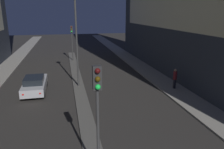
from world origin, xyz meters
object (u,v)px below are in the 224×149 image
traffic_light_mid (72,35)px  car_left_lane (35,84)px  street_lamp (76,18)px  pedestrian_on_right_sidewalk (175,78)px  traffic_light_near (97,99)px

traffic_light_mid → car_left_lane: size_ratio=1.03×
street_lamp → car_left_lane: (-3.75, -0.62, -5.44)m
car_left_lane → pedestrian_on_right_sidewalk: size_ratio=2.59×
car_left_lane → traffic_light_near: bearing=-71.6°
traffic_light_near → car_left_lane: bearing=108.4°
traffic_light_near → street_lamp: 12.20m
pedestrian_on_right_sidewalk → car_left_lane: bearing=171.0°
pedestrian_on_right_sidewalk → traffic_light_near: bearing=-131.5°
traffic_light_near → pedestrian_on_right_sidewalk: (8.32, 9.39, -2.53)m
traffic_light_near → traffic_light_mid: bearing=90.0°
traffic_light_mid → street_lamp: size_ratio=0.58×
traffic_light_mid → street_lamp: (0.00, -11.24, 2.58)m
street_lamp → pedestrian_on_right_sidewalk: bearing=-16.9°
car_left_lane → pedestrian_on_right_sidewalk: pedestrian_on_right_sidewalk is taller
traffic_light_mid → car_left_lane: traffic_light_mid is taller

